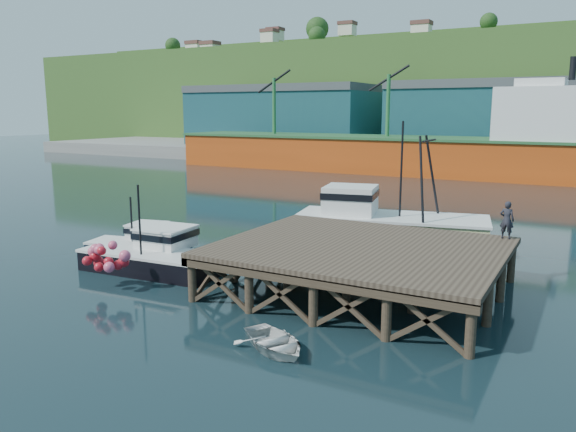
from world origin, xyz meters
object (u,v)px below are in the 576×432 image
Objects in this scene: boat_navy at (141,245)px; trawler at (387,221)px; boat_black at (155,255)px; dockworker at (507,220)px; dinghy at (275,342)px.

boat_navy is 0.51× the size of trawler.
boat_black is 17.06m from dockworker.
trawler is at bearing 46.76° from boat_black.
boat_navy is at bearing 90.86° from dinghy.
trawler reaches higher than dinghy.
boat_black reaches higher than dinghy.
trawler reaches higher than boat_navy.
dockworker is at bearing -42.28° from trawler.
boat_black is 0.64× the size of trawler.
dinghy is (10.15, -5.40, -0.51)m from boat_black.
trawler is 6.61× the size of dockworker.
trawler is (8.54, 10.53, 0.70)m from boat_black.
dinghy is 1.71× the size of dockworker.
dockworker is at bearing 17.76° from boat_black.
boat_black is at bearing -45.61° from boat_navy.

